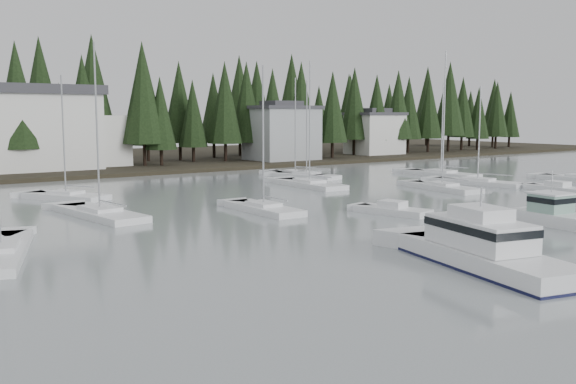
{
  "coord_description": "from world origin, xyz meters",
  "views": [
    {
      "loc": [
        -22.7,
        -5.01,
        7.65
      ],
      "look_at": [
        2.14,
        29.4,
        2.5
      ],
      "focal_mm": 40.0,
      "sensor_mm": 36.0,
      "label": 1
    }
  ],
  "objects_px": {
    "house_east_a": "(282,132)",
    "sailboat_12": "(295,176)",
    "sailboat_10": "(1,255)",
    "sailboat_6": "(307,177)",
    "sailboat_13": "(478,184)",
    "lobster_boat_teal": "(564,219)",
    "sailboat_11": "(441,175)",
    "runabout_1": "(392,212)",
    "sailboat_3": "(442,189)",
    "sailboat_2": "(66,198)",
    "cabin_cruiser_center": "(484,253)",
    "sailboat_1": "(264,211)",
    "runabout_2": "(557,190)",
    "house_east_b": "(375,132)",
    "sailboat_5": "(309,186)",
    "sailboat_4": "(100,216)",
    "harbor_inn": "(14,129)"
  },
  "relations": [
    {
      "from": "house_east_a",
      "to": "sailboat_12",
      "type": "bearing_deg",
      "value": -121.04
    },
    {
      "from": "sailboat_10",
      "to": "sailboat_6",
      "type": "bearing_deg",
      "value": -40.03
    },
    {
      "from": "sailboat_13",
      "to": "lobster_boat_teal",
      "type": "bearing_deg",
      "value": 130.29
    },
    {
      "from": "sailboat_11",
      "to": "runabout_1",
      "type": "relative_size",
      "value": 1.91
    },
    {
      "from": "sailboat_3",
      "to": "house_east_a",
      "type": "bearing_deg",
      "value": -2.81
    },
    {
      "from": "sailboat_2",
      "to": "sailboat_3",
      "type": "relative_size",
      "value": 0.8
    },
    {
      "from": "cabin_cruiser_center",
      "to": "sailboat_1",
      "type": "xyz_separation_m",
      "value": [
        1.3,
        21.96,
        -0.64
      ]
    },
    {
      "from": "runabout_2",
      "to": "sailboat_6",
      "type": "bearing_deg",
      "value": 28.82
    },
    {
      "from": "house_east_b",
      "to": "sailboat_5",
      "type": "xyz_separation_m",
      "value": [
        -39.05,
        -31.23,
        -4.34
      ]
    },
    {
      "from": "sailboat_6",
      "to": "sailboat_12",
      "type": "height_order",
      "value": "sailboat_12"
    },
    {
      "from": "house_east_b",
      "to": "runabout_2",
      "type": "bearing_deg",
      "value": -113.67
    },
    {
      "from": "sailboat_11",
      "to": "runabout_2",
      "type": "height_order",
      "value": "sailboat_11"
    },
    {
      "from": "runabout_1",
      "to": "sailboat_12",
      "type": "bearing_deg",
      "value": -35.88
    },
    {
      "from": "cabin_cruiser_center",
      "to": "sailboat_12",
      "type": "height_order",
      "value": "sailboat_12"
    },
    {
      "from": "sailboat_2",
      "to": "runabout_2",
      "type": "xyz_separation_m",
      "value": [
        41.72,
        -22.8,
        0.07
      ]
    },
    {
      "from": "sailboat_3",
      "to": "runabout_1",
      "type": "bearing_deg",
      "value": 126.99
    },
    {
      "from": "sailboat_4",
      "to": "runabout_2",
      "type": "relative_size",
      "value": 2.0
    },
    {
      "from": "harbor_inn",
      "to": "runabout_2",
      "type": "xyz_separation_m",
      "value": [
        39.4,
        -51.53,
        -5.64
      ]
    },
    {
      "from": "harbor_inn",
      "to": "sailboat_11",
      "type": "xyz_separation_m",
      "value": [
        42.54,
        -33.8,
        -5.72
      ]
    },
    {
      "from": "sailboat_2",
      "to": "sailboat_10",
      "type": "xyz_separation_m",
      "value": [
        -10.11,
        -21.9,
        -0.0
      ]
    },
    {
      "from": "lobster_boat_teal",
      "to": "sailboat_2",
      "type": "bearing_deg",
      "value": 40.94
    },
    {
      "from": "sailboat_11",
      "to": "sailboat_13",
      "type": "distance_m",
      "value": 10.3
    },
    {
      "from": "sailboat_11",
      "to": "sailboat_4",
      "type": "bearing_deg",
      "value": 97.39
    },
    {
      "from": "house_east_b",
      "to": "sailboat_6",
      "type": "xyz_separation_m",
      "value": [
        -33.77,
        -23.83,
        -4.34
      ]
    },
    {
      "from": "sailboat_2",
      "to": "runabout_2",
      "type": "bearing_deg",
      "value": -147.7
    },
    {
      "from": "sailboat_11",
      "to": "runabout_2",
      "type": "relative_size",
      "value": 1.79
    },
    {
      "from": "sailboat_10",
      "to": "sailboat_4",
      "type": "bearing_deg",
      "value": -23.39
    },
    {
      "from": "cabin_cruiser_center",
      "to": "sailboat_1",
      "type": "height_order",
      "value": "sailboat_1"
    },
    {
      "from": "sailboat_10",
      "to": "sailboat_3",
      "type": "bearing_deg",
      "value": -62.88
    },
    {
      "from": "sailboat_1",
      "to": "sailboat_6",
      "type": "height_order",
      "value": "sailboat_6"
    },
    {
      "from": "sailboat_4",
      "to": "sailboat_11",
      "type": "relative_size",
      "value": 1.12
    },
    {
      "from": "sailboat_6",
      "to": "sailboat_11",
      "type": "bearing_deg",
      "value": -130.53
    },
    {
      "from": "sailboat_5",
      "to": "sailboat_1",
      "type": "bearing_deg",
      "value": 134.2
    },
    {
      "from": "sailboat_6",
      "to": "sailboat_10",
      "type": "distance_m",
      "value": 46.57
    },
    {
      "from": "house_east_a",
      "to": "sailboat_10",
      "type": "xyz_separation_m",
      "value": [
        -51.4,
        -46.29,
        -4.84
      ]
    },
    {
      "from": "house_east_a",
      "to": "sailboat_12",
      "type": "relative_size",
      "value": 0.84
    },
    {
      "from": "cabin_cruiser_center",
      "to": "sailboat_10",
      "type": "bearing_deg",
      "value": 62.09
    },
    {
      "from": "sailboat_1",
      "to": "sailboat_2",
      "type": "distance_m",
      "value": 19.76
    },
    {
      "from": "sailboat_12",
      "to": "cabin_cruiser_center",
      "type": "bearing_deg",
      "value": 147.03
    },
    {
      "from": "house_east_a",
      "to": "sailboat_3",
      "type": "height_order",
      "value": "sailboat_3"
    },
    {
      "from": "cabin_cruiser_center",
      "to": "runabout_2",
      "type": "relative_size",
      "value": 1.7
    },
    {
      "from": "harbor_inn",
      "to": "runabout_2",
      "type": "relative_size",
      "value": 4.39
    },
    {
      "from": "sailboat_2",
      "to": "runabout_1",
      "type": "bearing_deg",
      "value": -171.93
    },
    {
      "from": "sailboat_5",
      "to": "sailboat_6",
      "type": "height_order",
      "value": "sailboat_5"
    },
    {
      "from": "harbor_inn",
      "to": "sailboat_11",
      "type": "distance_m",
      "value": 54.63
    },
    {
      "from": "sailboat_5",
      "to": "sailboat_12",
      "type": "xyz_separation_m",
      "value": [
        5.36,
        9.8,
        0.01
      ]
    },
    {
      "from": "runabout_2",
      "to": "house_east_b",
      "type": "bearing_deg",
      "value": -20.55
    },
    {
      "from": "house_east_a",
      "to": "sailboat_10",
      "type": "distance_m",
      "value": 69.34
    },
    {
      "from": "sailboat_1",
      "to": "runabout_2",
      "type": "distance_m",
      "value": 31.92
    },
    {
      "from": "lobster_boat_teal",
      "to": "house_east_a",
      "type": "bearing_deg",
      "value": -10.2
    }
  ]
}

